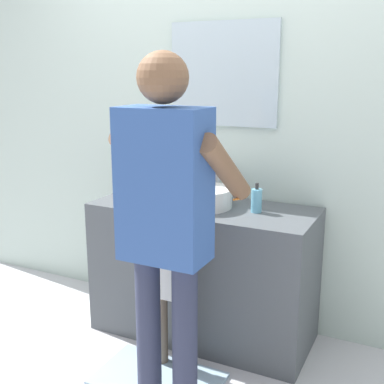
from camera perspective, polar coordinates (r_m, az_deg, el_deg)
ground_plane at (r=2.92m, az=-1.37°, el=-18.48°), size 14.00×14.00×0.00m
back_wall at (r=3.04m, az=3.97°, el=9.84°), size 4.40×0.10×2.70m
vanity_cabinet at (r=2.97m, az=1.29°, el=-9.11°), size 1.29×0.54×0.81m
sink_basin at (r=2.81m, az=1.17°, el=-0.58°), size 0.34×0.34×0.11m
faucet at (r=2.99m, az=2.87°, el=0.77°), size 0.18×0.14×0.18m
toothbrush_cup at (r=3.02m, az=-5.79°, el=0.32°), size 0.07×0.07×0.21m
soap_bottle at (r=2.72m, az=7.48°, el=-0.96°), size 0.06×0.06×0.16m
bath_mat at (r=2.73m, az=-3.96°, el=-20.78°), size 0.64×0.40×0.02m
child_toddler at (r=2.59m, az=-2.49°, el=-9.31°), size 0.28×0.28×0.91m
adult_parent at (r=2.13m, az=-2.98°, el=-1.86°), size 0.51×0.54×1.64m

